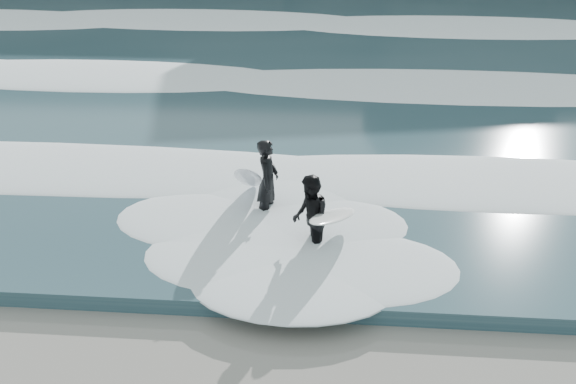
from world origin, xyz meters
name	(u,v)px	position (x,y,z in m)	size (l,w,h in m)	color
sea	(323,10)	(0.00, 29.00, 0.15)	(90.00, 52.00, 0.30)	#2C4953
foam_near	(288,159)	(0.00, 9.00, 0.40)	(60.00, 3.20, 0.20)	white
foam_mid	(307,77)	(0.00, 16.00, 0.42)	(60.00, 4.00, 0.24)	white
foam_far	(320,20)	(0.00, 25.00, 0.45)	(60.00, 4.80, 0.30)	white
surfer_left	(264,181)	(-0.28, 6.57, 0.89)	(0.94, 1.76, 1.78)	black
surfer_right	(313,218)	(0.79, 5.13, 0.83)	(1.38, 2.01, 1.65)	black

